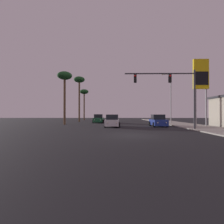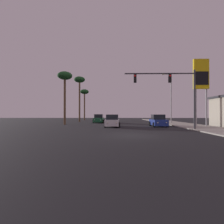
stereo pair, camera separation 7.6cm
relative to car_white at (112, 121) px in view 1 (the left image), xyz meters
The scene contains 11 objects.
ground_plane 9.74m from the car_white, 79.61° to the right, with size 120.00×120.00×0.00m, color black.
sidewalk_right 11.28m from the car_white, ahead, with size 5.00×60.00×0.12m.
car_white is the anchor object (origin of this frame).
car_green 10.85m from the car_white, 105.27° to the left, with size 2.04×4.32×1.68m.
car_blue 6.49m from the car_white, ahead, with size 2.04×4.32×1.68m.
traffic_light_mast 9.27m from the car_white, 34.98° to the right, with size 7.76×0.36×6.50m.
street_lamp 13.67m from the car_white, 36.62° to the left, with size 1.74×0.24×9.00m.
gas_station_sign 13.28m from the car_white, ahead, with size 2.00×0.42×9.00m.
palm_tree_near 11.33m from the car_white, 150.61° to the left, with size 2.40×2.40×8.72m.
palm_tree_far 26.63m from the car_white, 108.45° to the left, with size 2.40×2.40×8.60m.
palm_tree_mid 18.12m from the car_white, 117.44° to the left, with size 2.40×2.40×10.03m.
Camera 1 is at (-1.46, -14.49, 1.79)m, focal length 28.00 mm.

